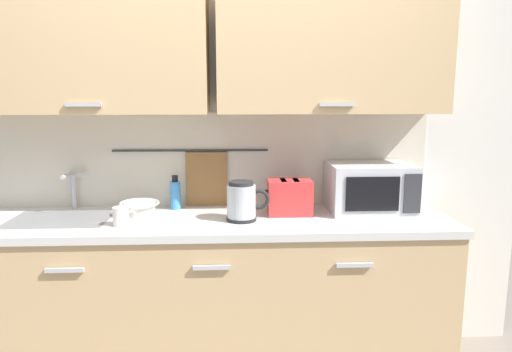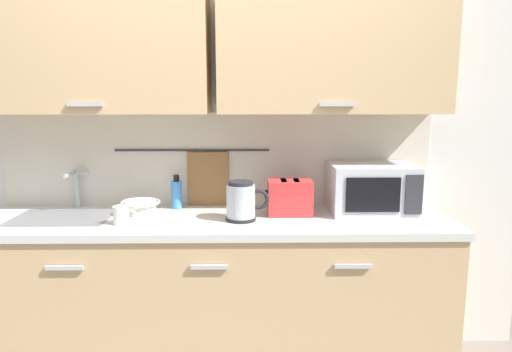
% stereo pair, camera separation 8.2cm
% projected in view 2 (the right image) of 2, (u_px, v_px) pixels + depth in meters
% --- Properties ---
extents(counter_unit, '(2.53, 0.64, 0.90)m').
position_uv_depth(counter_unit, '(213.00, 295.00, 2.57)').
color(counter_unit, tan).
rests_on(counter_unit, ground).
extents(back_wall_assembly, '(3.70, 0.41, 2.50)m').
position_uv_depth(back_wall_assembly, '(215.00, 100.00, 2.61)').
color(back_wall_assembly, silver).
rests_on(back_wall_assembly, ground).
extents(sink_faucet, '(0.09, 0.17, 0.22)m').
position_uv_depth(sink_faucet, '(76.00, 184.00, 2.68)').
color(sink_faucet, '#B2B5BA').
rests_on(sink_faucet, counter_unit).
extents(microwave, '(0.46, 0.35, 0.27)m').
position_uv_depth(microwave, '(371.00, 188.00, 2.59)').
color(microwave, silver).
rests_on(microwave, counter_unit).
extents(electric_kettle, '(0.23, 0.16, 0.21)m').
position_uv_depth(electric_kettle, '(242.00, 201.00, 2.42)').
color(electric_kettle, black).
rests_on(electric_kettle, counter_unit).
extents(dish_soap_bottle, '(0.06, 0.06, 0.20)m').
position_uv_depth(dish_soap_bottle, '(177.00, 194.00, 2.68)').
color(dish_soap_bottle, '#3F8CD8').
rests_on(dish_soap_bottle, counter_unit).
extents(mug_near_sink, '(0.12, 0.08, 0.09)m').
position_uv_depth(mug_near_sink, '(122.00, 215.00, 2.35)').
color(mug_near_sink, silver).
rests_on(mug_near_sink, counter_unit).
extents(mixing_bowl, '(0.21, 0.21, 0.08)m').
position_uv_depth(mixing_bowl, '(141.00, 207.00, 2.54)').
color(mixing_bowl, silver).
rests_on(mixing_bowl, counter_unit).
extents(toaster, '(0.26, 0.17, 0.19)m').
position_uv_depth(toaster, '(290.00, 197.00, 2.55)').
color(toaster, red).
rests_on(toaster, counter_unit).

